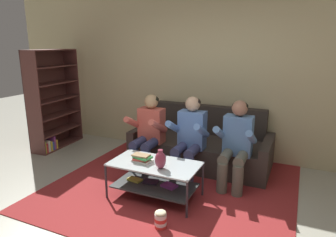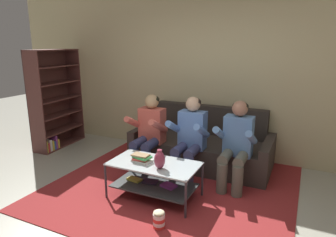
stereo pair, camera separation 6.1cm
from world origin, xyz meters
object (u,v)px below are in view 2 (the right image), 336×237
object	(u,v)px
bookshelf	(53,103)
book_stack	(142,158)
vase	(160,160)
popcorn_tub	(159,219)
couch	(202,147)
person_seated_left	(149,130)
coffee_table	(154,175)
person_seated_middle	(190,135)
person_seated_right	(236,142)

from	to	relation	value
bookshelf	book_stack	bearing A→B (deg)	-21.89
vase	popcorn_tub	size ratio (longest dim) A/B	1.16
book_stack	bookshelf	world-z (taller)	bookshelf
couch	popcorn_tub	size ratio (longest dim) A/B	10.63
couch	book_stack	xyz separation A→B (m)	(-0.34, -1.35, 0.23)
person_seated_left	book_stack	world-z (taller)	person_seated_left
coffee_table	bookshelf	size ratio (longest dim) A/B	0.62
couch	person_seated_middle	xyz separation A→B (m)	(0.00, -0.58, 0.35)
person_seated_right	person_seated_middle	bearing A→B (deg)	179.97
vase	person_seated_right	bearing A→B (deg)	50.49
person_seated_left	person_seated_right	bearing A→B (deg)	0.05
book_stack	vase	bearing A→B (deg)	-16.37
vase	book_stack	xyz separation A→B (m)	(-0.30, 0.09, -0.06)
book_stack	bookshelf	bearing A→B (deg)	158.11
couch	person_seated_middle	distance (m)	0.68
book_stack	person_seated_left	bearing A→B (deg)	112.59
couch	coffee_table	xyz separation A→B (m)	(-0.18, -1.32, 0.02)
bookshelf	person_seated_right	bearing A→B (deg)	-3.65
person_seated_right	bookshelf	size ratio (longest dim) A/B	0.65
couch	bookshelf	size ratio (longest dim) A/B	1.20
couch	person_seated_right	world-z (taller)	person_seated_right
person_seated_left	coffee_table	world-z (taller)	person_seated_left
vase	popcorn_tub	bearing A→B (deg)	-64.21
coffee_table	person_seated_left	bearing A→B (deg)	122.98
person_seated_left	bookshelf	distance (m)	2.17
person_seated_right	book_stack	distance (m)	1.28
person_seated_left	couch	bearing A→B (deg)	41.00
bookshelf	popcorn_tub	distance (m)	3.43
person_seated_left	bookshelf	size ratio (longest dim) A/B	0.64
person_seated_middle	book_stack	bearing A→B (deg)	-114.03
coffee_table	book_stack	world-z (taller)	book_stack
person_seated_left	book_stack	xyz separation A→B (m)	(0.32, -0.77, -0.12)
person_seated_left	bookshelf	xyz separation A→B (m)	(-2.15, 0.22, 0.19)
person_seated_middle	popcorn_tub	bearing A→B (deg)	-82.44
person_seated_left	coffee_table	xyz separation A→B (m)	(0.48, -0.74, -0.32)
book_stack	bookshelf	distance (m)	2.68
person_seated_middle	popcorn_tub	xyz separation A→B (m)	(0.17, -1.31, -0.54)
coffee_table	book_stack	bearing A→B (deg)	-170.06
coffee_table	bookshelf	bearing A→B (deg)	159.87
person_seated_left	person_seated_middle	world-z (taller)	person_seated_middle
bookshelf	person_seated_middle	bearing A→B (deg)	-4.50
couch	bookshelf	xyz separation A→B (m)	(-2.82, -0.35, 0.53)
person_seated_middle	vase	xyz separation A→B (m)	(-0.04, -0.86, -0.06)
popcorn_tub	bookshelf	bearing A→B (deg)	152.86
person_seated_right	bookshelf	bearing A→B (deg)	176.35
person_seated_right	person_seated_left	bearing A→B (deg)	-179.95
person_seated_middle	vase	distance (m)	0.86
person_seated_middle	book_stack	size ratio (longest dim) A/B	4.51
coffee_table	bookshelf	xyz separation A→B (m)	(-2.63, 0.96, 0.51)
vase	bookshelf	xyz separation A→B (m)	(-2.77, 1.08, 0.24)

